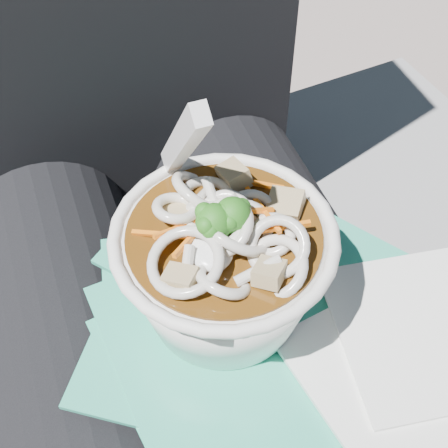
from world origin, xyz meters
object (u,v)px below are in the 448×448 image
object	(u,v)px
udon_bowl	(224,261)
plastic_bag	(260,341)
stone_ledge	(176,384)
lap	(209,385)
person_body	(175,280)

from	to	relation	value
udon_bowl	plastic_bag	bearing A→B (deg)	-66.97
stone_ledge	lap	size ratio (longest dim) A/B	2.08
plastic_bag	udon_bowl	world-z (taller)	udon_bowl
plastic_bag	udon_bowl	bearing A→B (deg)	113.03
stone_ledge	plastic_bag	distance (m)	0.42
person_body	udon_bowl	world-z (taller)	person_body
lap	person_body	size ratio (longest dim) A/B	0.49
udon_bowl	person_body	bearing A→B (deg)	103.76
lap	udon_bowl	xyz separation A→B (m)	(0.02, 0.01, 0.15)
lap	udon_bowl	bearing A→B (deg)	38.12
plastic_bag	stone_ledge	bearing A→B (deg)	101.25
person_body	udon_bowl	bearing A→B (deg)	-76.24
plastic_bag	udon_bowl	xyz separation A→B (m)	(-0.01, 0.04, 0.06)
lap	person_body	distance (m)	0.10
plastic_bag	lap	bearing A→B (deg)	149.17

